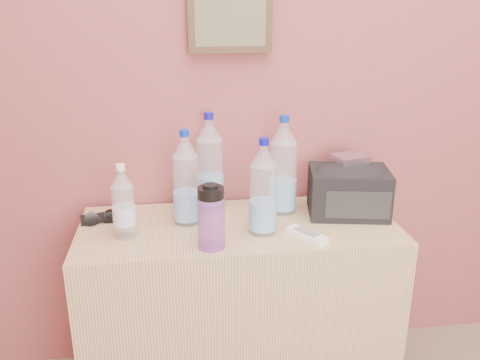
{
  "coord_description": "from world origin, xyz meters",
  "views": [
    {
      "loc": [
        -0.53,
        0.11,
        1.45
      ],
      "look_at": [
        -0.32,
        1.71,
        0.88
      ],
      "focal_mm": 38.0,
      "sensor_mm": 36.0,
      "label": 1
    }
  ],
  "objects_px": {
    "toiletry_bag": "(349,189)",
    "foil_packet": "(350,158)",
    "dresser": "(239,309)",
    "pet_large_c": "(283,170)",
    "ac_remote": "(307,235)",
    "pet_large_b": "(210,166)",
    "sunglasses": "(101,218)",
    "pet_large_a": "(186,183)",
    "pet_small": "(124,206)",
    "nalgene_bottle": "(211,217)",
    "pet_large_d": "(263,192)"
  },
  "relations": [
    {
      "from": "pet_large_b",
      "to": "pet_small",
      "type": "relative_size",
      "value": 1.44
    },
    {
      "from": "dresser",
      "to": "toiletry_bag",
      "type": "xyz_separation_m",
      "value": [
        0.42,
        0.05,
        0.45
      ]
    },
    {
      "from": "nalgene_bottle",
      "to": "pet_large_b",
      "type": "bearing_deg",
      "value": 86.18
    },
    {
      "from": "ac_remote",
      "to": "pet_large_a",
      "type": "bearing_deg",
      "value": -149.67
    },
    {
      "from": "pet_large_a",
      "to": "pet_small",
      "type": "xyz_separation_m",
      "value": [
        -0.21,
        -0.09,
        -0.04
      ]
    },
    {
      "from": "dresser",
      "to": "sunglasses",
      "type": "distance_m",
      "value": 0.62
    },
    {
      "from": "pet_large_b",
      "to": "foil_packet",
      "type": "relative_size",
      "value": 3.2
    },
    {
      "from": "pet_large_d",
      "to": "foil_packet",
      "type": "relative_size",
      "value": 2.9
    },
    {
      "from": "toiletry_bag",
      "to": "dresser",
      "type": "bearing_deg",
      "value": -163.14
    },
    {
      "from": "pet_large_c",
      "to": "ac_remote",
      "type": "xyz_separation_m",
      "value": [
        0.03,
        -0.23,
        -0.15
      ]
    },
    {
      "from": "pet_small",
      "to": "pet_large_b",
      "type": "bearing_deg",
      "value": 36.58
    },
    {
      "from": "pet_large_a",
      "to": "toiletry_bag",
      "type": "height_order",
      "value": "pet_large_a"
    },
    {
      "from": "dresser",
      "to": "foil_packet",
      "type": "height_order",
      "value": "foil_packet"
    },
    {
      "from": "pet_large_d",
      "to": "nalgene_bottle",
      "type": "relative_size",
      "value": 1.55
    },
    {
      "from": "sunglasses",
      "to": "ac_remote",
      "type": "xyz_separation_m",
      "value": [
        0.7,
        -0.22,
        -0.01
      ]
    },
    {
      "from": "pet_large_b",
      "to": "ac_remote",
      "type": "height_order",
      "value": "pet_large_b"
    },
    {
      "from": "nalgene_bottle",
      "to": "toiletry_bag",
      "type": "bearing_deg",
      "value": 21.76
    },
    {
      "from": "foil_packet",
      "to": "pet_large_c",
      "type": "bearing_deg",
      "value": 175.17
    },
    {
      "from": "pet_large_c",
      "to": "foil_packet",
      "type": "distance_m",
      "value": 0.25
    },
    {
      "from": "sunglasses",
      "to": "ac_remote",
      "type": "relative_size",
      "value": 0.93
    },
    {
      "from": "pet_large_b",
      "to": "pet_small",
      "type": "height_order",
      "value": "pet_large_b"
    },
    {
      "from": "ac_remote",
      "to": "toiletry_bag",
      "type": "relative_size",
      "value": 0.53
    },
    {
      "from": "pet_large_a",
      "to": "foil_packet",
      "type": "distance_m",
      "value": 0.61
    },
    {
      "from": "foil_packet",
      "to": "dresser",
      "type": "bearing_deg",
      "value": -169.65
    },
    {
      "from": "pet_large_b",
      "to": "sunglasses",
      "type": "bearing_deg",
      "value": -166.29
    },
    {
      "from": "toiletry_bag",
      "to": "foil_packet",
      "type": "relative_size",
      "value": 2.47
    },
    {
      "from": "pet_large_a",
      "to": "pet_large_b",
      "type": "relative_size",
      "value": 0.93
    },
    {
      "from": "sunglasses",
      "to": "ac_remote",
      "type": "distance_m",
      "value": 0.73
    },
    {
      "from": "ac_remote",
      "to": "toiletry_bag",
      "type": "xyz_separation_m",
      "value": [
        0.2,
        0.18,
        0.09
      ]
    },
    {
      "from": "nalgene_bottle",
      "to": "sunglasses",
      "type": "xyz_separation_m",
      "value": [
        -0.38,
        0.24,
        -0.09
      ]
    },
    {
      "from": "sunglasses",
      "to": "toiletry_bag",
      "type": "xyz_separation_m",
      "value": [
        0.9,
        -0.03,
        0.08
      ]
    },
    {
      "from": "dresser",
      "to": "pet_large_b",
      "type": "xyz_separation_m",
      "value": [
        -0.09,
        0.18,
        0.51
      ]
    },
    {
      "from": "dresser",
      "to": "sunglasses",
      "type": "xyz_separation_m",
      "value": [
        -0.49,
        0.08,
        0.37
      ]
    },
    {
      "from": "pet_large_c",
      "to": "toiletry_bag",
      "type": "height_order",
      "value": "pet_large_c"
    },
    {
      "from": "sunglasses",
      "to": "foil_packet",
      "type": "relative_size",
      "value": 1.22
    },
    {
      "from": "sunglasses",
      "to": "foil_packet",
      "type": "xyz_separation_m",
      "value": [
        0.91,
        -0.0,
        0.19
      ]
    },
    {
      "from": "ac_remote",
      "to": "sunglasses",
      "type": "bearing_deg",
      "value": -142.2
    },
    {
      "from": "pet_large_b",
      "to": "sunglasses",
      "type": "distance_m",
      "value": 0.44
    },
    {
      "from": "pet_large_c",
      "to": "ac_remote",
      "type": "distance_m",
      "value": 0.28
    },
    {
      "from": "nalgene_bottle",
      "to": "sunglasses",
      "type": "bearing_deg",
      "value": 147.29
    },
    {
      "from": "ac_remote",
      "to": "toiletry_bag",
      "type": "distance_m",
      "value": 0.29
    },
    {
      "from": "pet_large_c",
      "to": "pet_small",
      "type": "xyz_separation_m",
      "value": [
        -0.57,
        -0.14,
        -0.05
      ]
    },
    {
      "from": "dresser",
      "to": "nalgene_bottle",
      "type": "height_order",
      "value": "nalgene_bottle"
    },
    {
      "from": "ac_remote",
      "to": "pet_large_b",
      "type": "bearing_deg",
      "value": -171.61
    },
    {
      "from": "pet_large_c",
      "to": "foil_packet",
      "type": "relative_size",
      "value": 3.2
    },
    {
      "from": "sunglasses",
      "to": "pet_large_d",
      "type": "bearing_deg",
      "value": -30.26
    },
    {
      "from": "pet_large_b",
      "to": "foil_packet",
      "type": "bearing_deg",
      "value": -11.35
    },
    {
      "from": "nalgene_bottle",
      "to": "dresser",
      "type": "bearing_deg",
      "value": 56.1
    },
    {
      "from": "pet_large_a",
      "to": "pet_large_c",
      "type": "xyz_separation_m",
      "value": [
        0.36,
        0.05,
        0.01
      ]
    },
    {
      "from": "pet_large_b",
      "to": "pet_small",
      "type": "bearing_deg",
      "value": -143.42
    }
  ]
}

